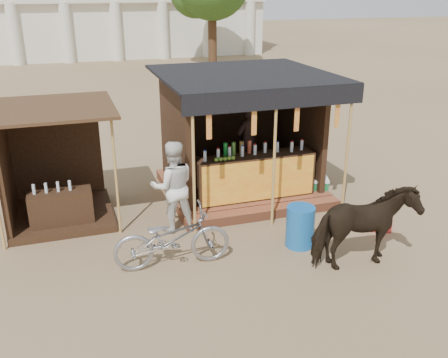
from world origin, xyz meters
TOP-DOWN VIEW (x-y plane):
  - ground at (0.00, 0.00)m, footprint 120.00×120.00m
  - main_stall at (1.01, 3.36)m, footprint 3.60×3.61m
  - secondary_stall at (-3.17, 3.24)m, footprint 2.40×2.40m
  - cow at (1.81, -0.40)m, footprint 1.74×0.80m
  - motorbike at (-1.24, 0.65)m, footprint 2.03×0.81m
  - bystander at (-0.90, 2.00)m, footprint 0.92×0.74m
  - blue_barrel at (1.15, 0.61)m, footprint 0.57×0.57m
  - red_crate at (2.97, 0.76)m, footprint 0.55×0.55m
  - cooler at (2.47, 2.60)m, footprint 0.75×0.62m

SIDE VIEW (x-z plane):
  - ground at x=0.00m, z-range 0.00..0.00m
  - red_crate at x=2.97m, z-range 0.00..0.29m
  - cooler at x=2.47m, z-range 0.00..0.46m
  - blue_barrel at x=1.15m, z-range 0.00..0.78m
  - motorbike at x=-1.24m, z-range 0.00..1.05m
  - cow at x=1.81m, z-range 0.00..1.47m
  - secondary_stall at x=-3.17m, z-range -0.34..2.04m
  - bystander at x=-0.90m, z-range 0.00..1.81m
  - main_stall at x=1.01m, z-range -0.36..2.42m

